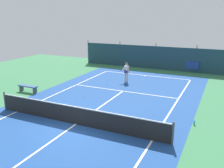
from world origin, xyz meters
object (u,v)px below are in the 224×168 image
(courtside_bench, at_px, (28,87))
(water_bottle, at_px, (194,123))
(tennis_ball_near_player, at_px, (85,97))
(parked_car, at_px, (195,61))
(tennis_player, at_px, (126,71))
(tennis_net, at_px, (76,115))
(tennis_ball_midcourt, at_px, (107,85))

(courtside_bench, relative_size, water_bottle, 6.67)
(tennis_ball_near_player, bearing_deg, parked_car, 66.62)
(courtside_bench, xyz_separation_m, water_bottle, (11.92, -0.69, -0.25))
(tennis_player, relative_size, parked_car, 0.37)
(tennis_net, bearing_deg, tennis_ball_midcourt, 103.72)
(tennis_net, relative_size, tennis_player, 6.17)
(tennis_ball_near_player, bearing_deg, tennis_player, 77.66)
(tennis_player, relative_size, water_bottle, 6.83)
(tennis_player, xyz_separation_m, water_bottle, (6.41, -6.46, -0.84))
(parked_car, distance_m, courtside_bench, 17.17)
(tennis_player, distance_m, tennis_ball_near_player, 5.20)
(tennis_net, distance_m, water_bottle, 6.19)
(tennis_net, bearing_deg, courtside_bench, 152.61)
(tennis_net, distance_m, courtside_bench, 7.11)
(tennis_player, height_order, tennis_ball_near_player, tennis_player)
(courtside_bench, height_order, water_bottle, courtside_bench)
(courtside_bench, bearing_deg, water_bottle, -3.33)
(tennis_player, height_order, parked_car, parked_car)
(tennis_net, xyz_separation_m, tennis_player, (-0.80, 9.03, 0.45))
(tennis_ball_midcourt, bearing_deg, water_bottle, -33.14)
(tennis_net, relative_size, water_bottle, 42.17)
(tennis_player, xyz_separation_m, tennis_ball_midcourt, (-1.02, -1.61, -0.93))
(tennis_player, xyz_separation_m, courtside_bench, (-5.51, -5.76, -0.59))
(water_bottle, bearing_deg, tennis_net, -155.35)
(tennis_net, height_order, parked_car, parked_car)
(tennis_ball_near_player, bearing_deg, water_bottle, -10.98)
(parked_car, bearing_deg, tennis_player, 67.08)
(tennis_ball_midcourt, xyz_separation_m, parked_car, (5.59, 9.73, 0.81))
(tennis_player, height_order, courtside_bench, tennis_player)
(tennis_ball_near_player, height_order, tennis_ball_midcourt, same)
(tennis_player, height_order, tennis_ball_midcourt, tennis_player)
(tennis_ball_midcourt, height_order, parked_car, parked_car)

